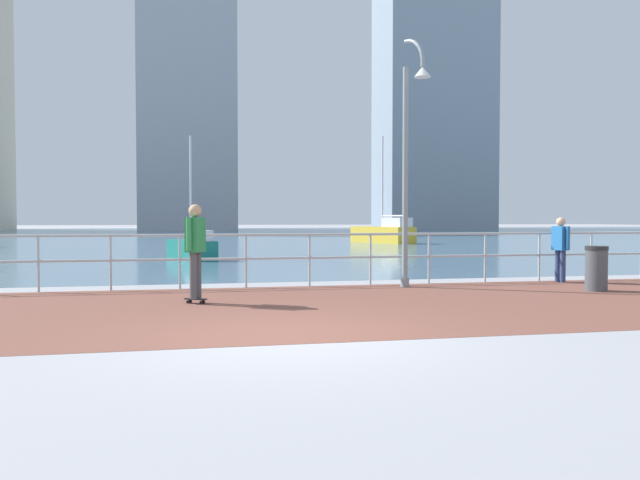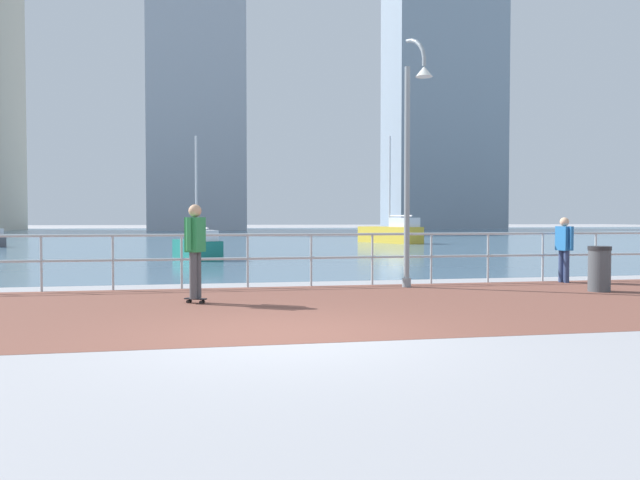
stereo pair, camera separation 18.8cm
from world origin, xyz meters
name	(u,v)px [view 1 (the left image)]	position (x,y,z in m)	size (l,w,h in m)	color
ground	(203,239)	(0.00, 40.00, 0.00)	(220.00, 220.00, 0.00)	#9E9EA3
brick_paving	(264,308)	(0.00, 2.60, 0.00)	(28.00, 6.36, 0.01)	brown
harbor_water	(200,235)	(0.00, 50.79, 0.00)	(180.00, 88.00, 0.00)	slate
waterfront_railing	(246,250)	(0.00, 5.79, 0.81)	(25.25, 0.06, 1.17)	#B2BCC1
lamppost	(410,150)	(3.46, 5.03, 2.97)	(0.46, 0.79, 5.36)	gray
skateboarder	(195,244)	(-1.11, 3.37, 1.05)	(0.40, 0.53, 1.74)	black
bystander	(560,245)	(7.34, 5.44, 0.89)	(0.30, 0.56, 1.52)	navy
trash_bin	(596,268)	(7.01, 3.64, 0.47)	(0.46, 0.46, 0.93)	#474C51
sailboat_white	(192,247)	(-1.06, 15.92, 0.44)	(1.87, 3.40, 4.56)	#197266
sailboat_ivory	(384,233)	(10.67, 29.44, 0.63)	(3.07, 4.88, 6.57)	gold
tower_glass	(187,93)	(-0.98, 79.98, 18.42)	(12.33, 14.73, 38.50)	#A3A8B2
tower_brick	(434,70)	(34.44, 80.33, 23.25)	(15.96, 10.04, 48.17)	#8493A3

